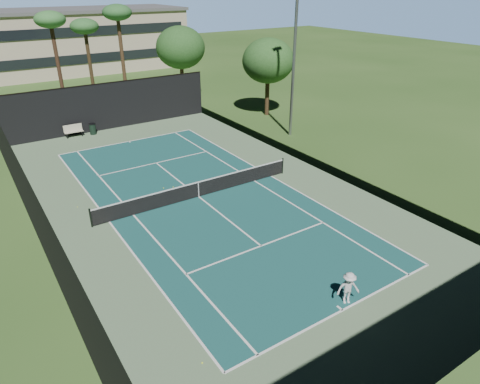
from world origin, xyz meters
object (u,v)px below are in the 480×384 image
object	(u,v)px
tennis_ball_a	(202,363)
tennis_ball_c	(163,188)
tennis_net	(198,189)
player	(348,288)
tennis_ball_d	(77,207)
trash_bin	(93,129)
park_bench	(73,130)
tennis_ball_b	(173,187)

from	to	relation	value
tennis_ball_a	tennis_ball_c	xyz separation A→B (m)	(4.60, 13.37, 0.00)
tennis_net	player	bearing A→B (deg)	-87.61
player	tennis_ball_d	bearing A→B (deg)	140.62
player	tennis_ball_c	world-z (taller)	player
tennis_ball_c	trash_bin	bearing A→B (deg)	92.46
player	trash_bin	world-z (taller)	player
tennis_ball_a	trash_bin	bearing A→B (deg)	81.32
tennis_ball_a	park_bench	distance (m)	26.82
tennis_ball_a	tennis_ball_d	distance (m)	13.81
tennis_ball_c	park_bench	size ratio (longest dim) A/B	0.04
tennis_ball_b	tennis_ball_d	size ratio (longest dim) A/B	1.21
tennis_ball_d	park_bench	size ratio (longest dim) A/B	0.04
park_bench	trash_bin	size ratio (longest dim) A/B	1.59
tennis_ball_b	tennis_ball_c	size ratio (longest dim) A/B	1.09
tennis_ball_a	tennis_net	bearing A→B (deg)	62.06
tennis_ball_b	tennis_ball_c	distance (m)	0.61
tennis_net	tennis_ball_b	bearing A→B (deg)	109.49
tennis_ball_d	trash_bin	size ratio (longest dim) A/B	0.06
player	park_bench	world-z (taller)	player
tennis_ball_d	trash_bin	distance (m)	13.46
tennis_ball_b	tennis_ball_c	bearing A→B (deg)	160.46
tennis_ball_a	tennis_ball_c	size ratio (longest dim) A/B	0.99
tennis_net	park_bench	world-z (taller)	tennis_net
tennis_ball_a	trash_bin	xyz separation A→B (m)	(4.03, 26.43, 0.45)
tennis_ball_b	tennis_ball_c	world-z (taller)	tennis_ball_b
tennis_net	tennis_ball_b	distance (m)	2.23
tennis_net	trash_bin	bearing A→B (deg)	96.93
player	park_bench	bearing A→B (deg)	122.74
park_bench	trash_bin	world-z (taller)	park_bench
tennis_net	trash_bin	size ratio (longest dim) A/B	13.65
tennis_net	trash_bin	world-z (taller)	tennis_net
tennis_ball_c	player	bearing A→B (deg)	-82.67
player	park_bench	xyz separation A→B (m)	(-3.86, 27.20, -0.18)
tennis_net	tennis_ball_c	size ratio (longest dim) A/B	196.98
trash_bin	tennis_ball_b	bearing A→B (deg)	-85.10
tennis_ball_c	tennis_net	bearing A→B (deg)	-60.00
trash_bin	tennis_ball_d	bearing A→B (deg)	-110.07
tennis_ball_b	tennis_net	bearing A→B (deg)	-70.51
tennis_ball_a	trash_bin	world-z (taller)	trash_bin
tennis_ball_d	tennis_ball_b	bearing A→B (deg)	-6.27
tennis_ball_b	player	bearing A→B (deg)	-84.95
tennis_ball_a	tennis_ball_b	bearing A→B (deg)	68.55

